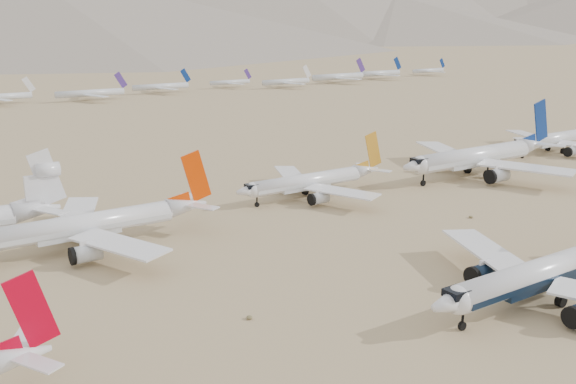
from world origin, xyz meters
name	(u,v)px	position (x,y,z in m)	size (l,w,h in m)	color
ground	(460,306)	(0.00, 0.00, 0.00)	(7000.00, 7000.00, 0.00)	#967D57
main_airliner	(549,271)	(13.86, -5.94, 4.90)	(50.51, 49.33, 17.82)	silver
row2_navy_widebody	(480,156)	(73.10, 58.34, 5.74)	(57.82, 56.54, 20.57)	silver
row2_gold_tail	(313,181)	(18.54, 65.95, 4.24)	(42.64, 41.70, 15.18)	silver
row2_orange_tail	(94,224)	(-40.02, 59.22, 4.86)	(48.53, 47.47, 17.31)	silver
row2_blue_far	(558,139)	(122.49, 66.63, 4.63)	(46.76, 45.72, 16.62)	silver
distant_storage_row	(85,92)	(31.99, 308.64, 4.35)	(616.24, 52.99, 15.05)	silver
foothills	(216,8)	(526.68, 1100.00, 67.15)	(4637.50, 1395.00, 155.00)	slate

